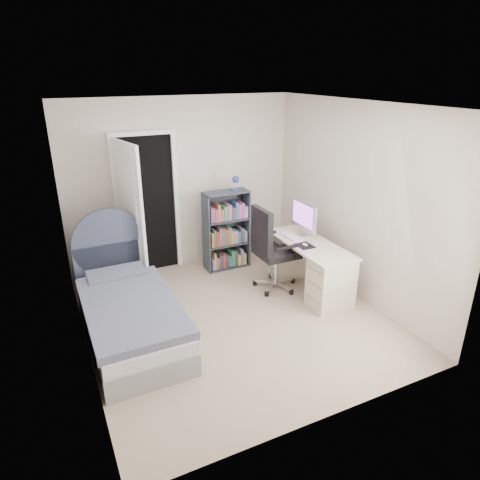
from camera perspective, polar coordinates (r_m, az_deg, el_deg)
name	(u,v)px	position (r m, az deg, el deg)	size (l,w,h in m)	color
room_shell	(234,222)	(4.77, -0.74, 2.46)	(3.50, 3.70, 2.60)	gray
door	(137,211)	(5.99, -13.62, 3.76)	(0.92, 0.82, 2.06)	black
bed	(129,311)	(5.07, -14.61, -9.17)	(0.97, 2.02, 1.24)	gray
nightstand	(97,260)	(6.21, -18.50, -2.53)	(0.40, 0.40, 0.59)	tan
floor_lamp	(140,250)	(6.06, -13.17, -1.34)	(0.18, 0.18, 1.24)	silver
bookcase	(227,233)	(6.39, -1.80, 1.00)	(0.67, 0.29, 1.41)	#333B46
desk	(308,264)	(5.86, 9.09, -3.19)	(0.57, 1.42, 1.16)	beige
office_chair	(271,246)	(5.71, 4.10, -0.75)	(0.59, 0.61, 1.17)	silver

